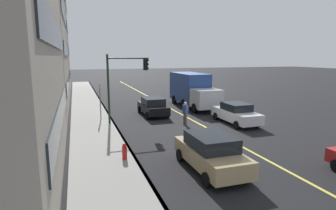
{
  "coord_description": "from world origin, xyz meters",
  "views": [
    {
      "loc": [
        -17.85,
        8.89,
        5.11
      ],
      "look_at": [
        -0.95,
        3.22,
        2.0
      ],
      "focal_mm": 29.69,
      "sensor_mm": 36.0,
      "label": 1
    }
  ],
  "objects_px": {
    "car_black": "(153,106)",
    "pedestrian_with_backpack": "(185,111)",
    "traffic_light_mast": "(124,77)",
    "street_sign_post": "(100,100)",
    "car_tan": "(211,152)",
    "truck_blue": "(192,89)",
    "car_white": "(236,113)",
    "fire_hydrant": "(125,153)"
  },
  "relations": [
    {
      "from": "street_sign_post",
      "to": "car_white",
      "type": "bearing_deg",
      "value": -112.93
    },
    {
      "from": "truck_blue",
      "to": "traffic_light_mast",
      "type": "relative_size",
      "value": 1.52
    },
    {
      "from": "car_tan",
      "to": "pedestrian_with_backpack",
      "type": "distance_m",
      "value": 8.49
    },
    {
      "from": "car_black",
      "to": "street_sign_post",
      "type": "height_order",
      "value": "street_sign_post"
    },
    {
      "from": "truck_blue",
      "to": "fire_hydrant",
      "type": "xyz_separation_m",
      "value": [
        -13.18,
        9.28,
        -1.31
      ]
    },
    {
      "from": "car_white",
      "to": "truck_blue",
      "type": "relative_size",
      "value": 0.59
    },
    {
      "from": "car_white",
      "to": "fire_hydrant",
      "type": "distance_m",
      "value": 10.86
    },
    {
      "from": "traffic_light_mast",
      "to": "fire_hydrant",
      "type": "relative_size",
      "value": 5.62
    },
    {
      "from": "car_white",
      "to": "car_black",
      "type": "bearing_deg",
      "value": 46.35
    },
    {
      "from": "traffic_light_mast",
      "to": "fire_hydrant",
      "type": "height_order",
      "value": "traffic_light_mast"
    },
    {
      "from": "truck_blue",
      "to": "traffic_light_mast",
      "type": "height_order",
      "value": "traffic_light_mast"
    },
    {
      "from": "car_black",
      "to": "pedestrian_with_backpack",
      "type": "relative_size",
      "value": 2.49
    },
    {
      "from": "car_white",
      "to": "street_sign_post",
      "type": "relative_size",
      "value": 1.59
    },
    {
      "from": "street_sign_post",
      "to": "fire_hydrant",
      "type": "height_order",
      "value": "street_sign_post"
    },
    {
      "from": "car_tan",
      "to": "traffic_light_mast",
      "type": "bearing_deg",
      "value": 12.01
    },
    {
      "from": "pedestrian_with_backpack",
      "to": "truck_blue",
      "type": "bearing_deg",
      "value": -26.96
    },
    {
      "from": "car_black",
      "to": "pedestrian_with_backpack",
      "type": "height_order",
      "value": "pedestrian_with_backpack"
    },
    {
      "from": "car_black",
      "to": "car_tan",
      "type": "distance_m",
      "value": 12.46
    },
    {
      "from": "traffic_light_mast",
      "to": "street_sign_post",
      "type": "xyz_separation_m",
      "value": [
        1.58,
        1.72,
        -1.86
      ]
    },
    {
      "from": "car_tan",
      "to": "pedestrian_with_backpack",
      "type": "bearing_deg",
      "value": -14.28
    },
    {
      "from": "traffic_light_mast",
      "to": "car_tan",
      "type": "bearing_deg",
      "value": -167.99
    },
    {
      "from": "car_black",
      "to": "traffic_light_mast",
      "type": "distance_m",
      "value": 4.67
    },
    {
      "from": "car_black",
      "to": "pedestrian_with_backpack",
      "type": "bearing_deg",
      "value": -161.93
    },
    {
      "from": "traffic_light_mast",
      "to": "street_sign_post",
      "type": "relative_size",
      "value": 1.79
    },
    {
      "from": "car_white",
      "to": "fire_hydrant",
      "type": "relative_size",
      "value": 5.0
    },
    {
      "from": "car_tan",
      "to": "car_white",
      "type": "height_order",
      "value": "car_tan"
    },
    {
      "from": "pedestrian_with_backpack",
      "to": "fire_hydrant",
      "type": "bearing_deg",
      "value": 136.83
    },
    {
      "from": "car_black",
      "to": "street_sign_post",
      "type": "bearing_deg",
      "value": 100.51
    },
    {
      "from": "car_tan",
      "to": "truck_blue",
      "type": "bearing_deg",
      "value": -20.44
    },
    {
      "from": "car_tan",
      "to": "pedestrian_with_backpack",
      "type": "xyz_separation_m",
      "value": [
        8.23,
        -2.09,
        0.19
      ]
    },
    {
      "from": "pedestrian_with_backpack",
      "to": "street_sign_post",
      "type": "bearing_deg",
      "value": 60.54
    },
    {
      "from": "traffic_light_mast",
      "to": "street_sign_post",
      "type": "height_order",
      "value": "traffic_light_mast"
    },
    {
      "from": "car_black",
      "to": "car_tan",
      "type": "relative_size",
      "value": 0.99
    },
    {
      "from": "car_tan",
      "to": "street_sign_post",
      "type": "xyz_separation_m",
      "value": [
        11.59,
        3.85,
        0.89
      ]
    },
    {
      "from": "truck_blue",
      "to": "pedestrian_with_backpack",
      "type": "relative_size",
      "value": 4.53
    },
    {
      "from": "car_black",
      "to": "car_white",
      "type": "xyz_separation_m",
      "value": [
        -5.0,
        -5.24,
        0.0
      ]
    },
    {
      "from": "truck_blue",
      "to": "pedestrian_with_backpack",
      "type": "xyz_separation_m",
      "value": [
        -7.16,
        3.64,
        -0.73
      ]
    },
    {
      "from": "car_black",
      "to": "fire_hydrant",
      "type": "height_order",
      "value": "car_black"
    },
    {
      "from": "car_tan",
      "to": "fire_hydrant",
      "type": "distance_m",
      "value": 4.2
    },
    {
      "from": "car_tan",
      "to": "fire_hydrant",
      "type": "height_order",
      "value": "car_tan"
    },
    {
      "from": "car_black",
      "to": "fire_hydrant",
      "type": "distance_m",
      "value": 11.09
    },
    {
      "from": "car_black",
      "to": "car_tan",
      "type": "xyz_separation_m",
      "value": [
        -12.44,
        0.72,
        0.05
      ]
    }
  ]
}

